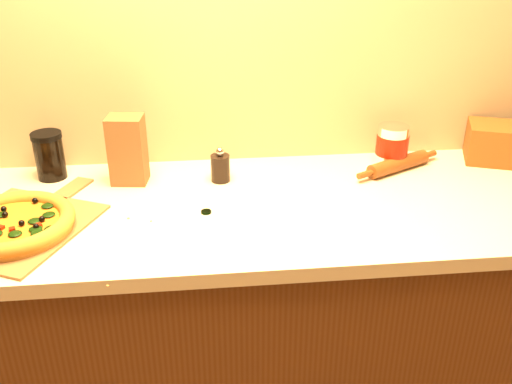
% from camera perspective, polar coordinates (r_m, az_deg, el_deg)
% --- Properties ---
extents(cabinet, '(2.80, 0.65, 0.86)m').
position_cam_1_polar(cabinet, '(1.88, -2.62, -13.98)').
color(cabinet, '#4D2810').
rests_on(cabinet, ground).
extents(countertop, '(2.84, 0.68, 0.04)m').
position_cam_1_polar(countertop, '(1.63, -2.94, -1.86)').
color(countertop, beige).
rests_on(countertop, cabinet).
extents(pizza_peel, '(0.46, 0.54, 0.01)m').
position_cam_1_polar(pizza_peel, '(1.63, -22.57, -3.11)').
color(pizza_peel, brown).
rests_on(pizza_peel, countertop).
extents(pizza, '(0.32, 0.32, 0.05)m').
position_cam_1_polar(pizza, '(1.59, -23.24, -2.95)').
color(pizza, '#AE762B').
rests_on(pizza, pizza_peel).
extents(bottle_cap, '(0.03, 0.03, 0.01)m').
position_cam_1_polar(bottle_cap, '(1.58, -5.01, -1.98)').
color(bottle_cap, black).
rests_on(bottle_cap, countertop).
extents(pepper_grinder, '(0.06, 0.06, 0.11)m').
position_cam_1_polar(pepper_grinder, '(1.74, -3.59, 2.50)').
color(pepper_grinder, black).
rests_on(pepper_grinder, countertop).
extents(rolling_pin, '(0.31, 0.17, 0.05)m').
position_cam_1_polar(rolling_pin, '(1.87, 14.03, 2.72)').
color(rolling_pin, '#5D2C10').
rests_on(rolling_pin, countertop).
extents(coffee_canister, '(0.10, 0.10, 0.14)m').
position_cam_1_polar(coffee_canister, '(1.88, 13.44, 4.51)').
color(coffee_canister, silver).
rests_on(coffee_canister, countertop).
extents(paper_bag, '(0.11, 0.10, 0.21)m').
position_cam_1_polar(paper_bag, '(1.75, -12.72, 4.12)').
color(paper_bag, brown).
rests_on(paper_bag, countertop).
extents(dark_jar, '(0.09, 0.09, 0.15)m').
position_cam_1_polar(dark_jar, '(1.86, -19.96, 3.46)').
color(dark_jar, black).
rests_on(dark_jar, countertop).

